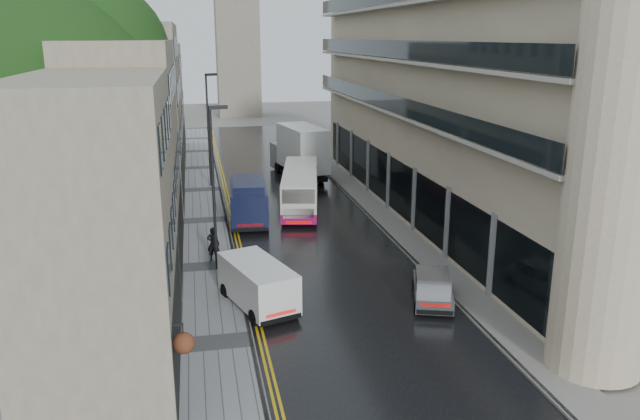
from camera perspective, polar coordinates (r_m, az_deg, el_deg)
name	(u,v)px	position (r m, az deg, el deg)	size (l,w,h in m)	color
road	(297,216)	(40.46, -2.10, -0.59)	(9.00, 85.00, 0.02)	black
left_sidewalk	(206,221)	(39.96, -10.41, -0.98)	(2.70, 85.00, 0.12)	gray
right_sidewalk	(377,211)	(41.63, 5.25, -0.11)	(1.80, 85.00, 0.12)	slate
old_shop_row	(142,123)	(41.31, -15.94, 7.66)	(4.50, 56.00, 12.00)	gray
modern_block	(462,107)	(40.63, 12.83, 9.16)	(8.00, 40.00, 14.00)	beige
tree_near	(58,133)	(31.76, -22.82, 6.53)	(10.56, 10.56, 13.89)	black
tree_far	(103,115)	(44.53, -19.26, 8.22)	(9.24, 9.24, 12.46)	black
cream_bus	(283,199)	(39.61, -3.37, 1.03)	(2.21, 9.70, 2.65)	silver
white_lorry	(294,157)	(49.01, -2.41, 4.90)	(2.49, 8.29, 4.35)	white
silver_hatchback	(417,298)	(26.73, 8.85, -7.95)	(1.58, 3.61, 1.35)	#9C9CA0
white_van	(254,302)	(25.37, -6.09, -8.34)	(1.92, 4.49, 2.03)	white
navy_van	(232,209)	(37.31, -8.04, 0.12)	(2.21, 5.52, 2.82)	black
pedestrian	(213,244)	(32.39, -9.73, -3.10)	(0.66, 0.44, 1.82)	black
lamp_post_near	(213,190)	(30.46, -9.71, 1.78)	(0.90, 0.20, 8.02)	black
lamp_post_far	(208,131)	(48.26, -10.16, 7.11)	(0.95, 0.21, 8.48)	black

